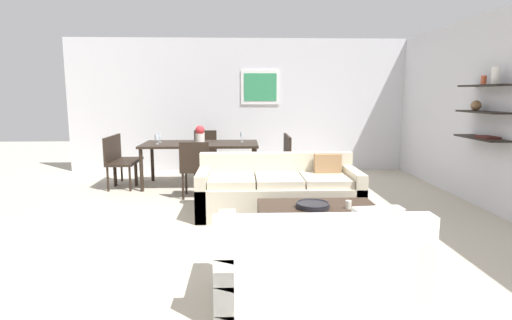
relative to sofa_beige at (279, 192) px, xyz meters
name	(u,v)px	position (x,y,z in m)	size (l,w,h in m)	color
ground_plane	(272,221)	(-0.12, -0.34, -0.29)	(18.00, 18.00, 0.00)	#BCB29E
back_wall_unit	(274,105)	(0.18, 3.19, 1.06)	(8.40, 0.09, 2.70)	silver
right_wall_shelf_unit	(487,111)	(2.91, 0.26, 1.06)	(0.34, 8.20, 2.70)	silver
sofa_beige	(279,192)	(0.00, 0.00, 0.00)	(2.13, 0.90, 0.78)	beige
loveseat_white	(315,264)	(0.07, -2.36, 0.00)	(1.51, 0.90, 0.78)	white
coffee_table	(319,226)	(0.33, -1.13, -0.10)	(1.30, 0.93, 0.38)	#38281E
decorative_bowl	(313,205)	(0.26, -1.10, 0.12)	(0.36, 0.36, 0.06)	black
candle_jar	(348,205)	(0.64, -1.14, 0.13)	(0.06, 0.06, 0.09)	silver
dining_table	(201,147)	(-1.20, 1.75, 0.39)	(1.98, 0.96, 0.75)	black
dining_chair_right_far	(280,155)	(0.19, 1.97, 0.21)	(0.44, 0.44, 0.88)	black
dining_chair_left_near	(116,159)	(-2.60, 1.53, 0.21)	(0.44, 0.44, 0.88)	black
dining_chair_foot	(195,166)	(-1.20, 0.86, 0.21)	(0.44, 0.44, 0.88)	black
dining_chair_right_near	(282,158)	(0.19, 1.53, 0.21)	(0.44, 0.44, 0.88)	black
dining_chair_head	(205,150)	(-1.20, 2.64, 0.21)	(0.44, 0.44, 0.88)	black
dining_chair_left_far	(123,156)	(-2.60, 1.97, 0.21)	(0.44, 0.44, 0.88)	black
wine_glass_head	(203,133)	(-1.20, 2.17, 0.59)	(0.07, 0.07, 0.18)	silver
wine_glass_right_far	(242,135)	(-0.48, 1.87, 0.58)	(0.07, 0.07, 0.17)	silver
wine_glass_left_near	(157,137)	(-1.92, 1.63, 0.57)	(0.07, 0.07, 0.16)	silver
wine_glass_left_far	(160,136)	(-1.92, 1.87, 0.57)	(0.06, 0.06, 0.16)	silver
centerpiece_vase	(200,134)	(-1.21, 1.80, 0.61)	(0.16, 0.16, 0.30)	silver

